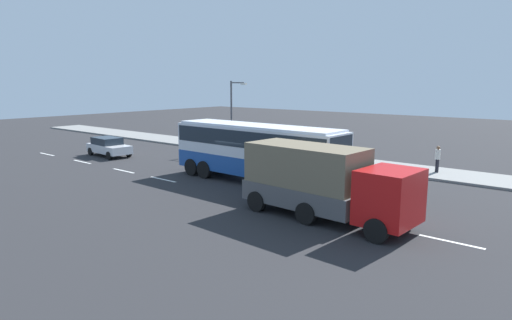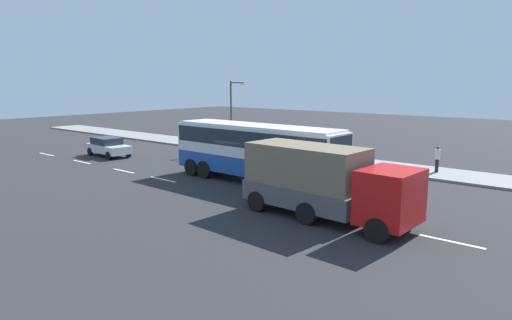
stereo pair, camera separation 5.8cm
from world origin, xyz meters
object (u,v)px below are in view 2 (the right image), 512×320
(cargo_truck, at_px, (323,181))
(pedestrian_near_curb, at_px, (437,157))
(car_silver_hatch, at_px, (108,146))
(coach_bus, at_px, (256,147))
(street_lamp, at_px, (233,110))

(cargo_truck, xyz_separation_m, pedestrian_near_curb, (0.92, 12.94, -0.55))
(pedestrian_near_curb, bearing_deg, car_silver_hatch, -23.77)
(car_silver_hatch, relative_size, pedestrian_near_curb, 2.55)
(coach_bus, height_order, pedestrian_near_curb, coach_bus)
(pedestrian_near_curb, bearing_deg, coach_bus, 4.56)
(coach_bus, distance_m, pedestrian_near_curb, 12.13)
(car_silver_hatch, height_order, street_lamp, street_lamp)
(car_silver_hatch, distance_m, street_lamp, 10.73)
(car_silver_hatch, xyz_separation_m, pedestrian_near_curb, (23.10, 9.55, 0.36))
(cargo_truck, bearing_deg, pedestrian_near_curb, 89.06)
(cargo_truck, height_order, street_lamp, street_lamp)
(car_silver_hatch, bearing_deg, cargo_truck, -4.85)
(coach_bus, distance_m, cargo_truck, 7.62)
(car_silver_hatch, relative_size, street_lamp, 0.75)
(car_silver_hatch, bearing_deg, coach_bus, 4.53)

